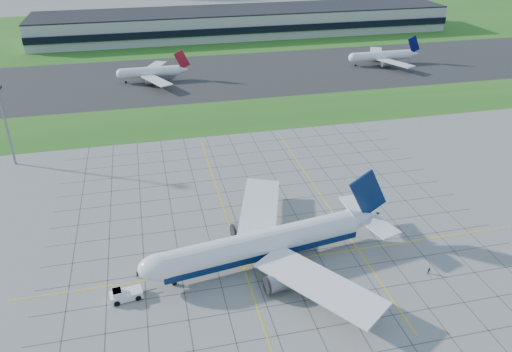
{
  "coord_description": "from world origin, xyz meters",
  "views": [
    {
      "loc": [
        -27.77,
        -90.42,
        71.8
      ],
      "look_at": [
        -0.25,
        26.9,
        7.0
      ],
      "focal_mm": 35.0,
      "sensor_mm": 36.0,
      "label": 1
    }
  ],
  "objects_px": {
    "crew_near": "(137,275)",
    "distant_jet_2": "(383,56)",
    "light_mast": "(4,116)",
    "crew_far": "(429,271)",
    "pushback_tug": "(125,294)",
    "distant_jet_1": "(152,72)",
    "airliner": "(264,244)"
  },
  "relations": [
    {
      "from": "light_mast",
      "to": "crew_far",
      "type": "distance_m",
      "value": 128.15
    },
    {
      "from": "light_mast",
      "to": "pushback_tug",
      "type": "relative_size",
      "value": 2.64
    },
    {
      "from": "distant_jet_1",
      "to": "distant_jet_2",
      "type": "height_order",
      "value": "same"
    },
    {
      "from": "airliner",
      "to": "crew_near",
      "type": "bearing_deg",
      "value": 169.13
    },
    {
      "from": "crew_far",
      "to": "distant_jet_1",
      "type": "height_order",
      "value": "distant_jet_1"
    },
    {
      "from": "crew_near",
      "to": "crew_far",
      "type": "xyz_separation_m",
      "value": [
        63.15,
        -13.52,
        -0.01
      ]
    },
    {
      "from": "crew_near",
      "to": "crew_far",
      "type": "relative_size",
      "value": 1.01
    },
    {
      "from": "light_mast",
      "to": "distant_jet_1",
      "type": "distance_m",
      "value": 91.41
    },
    {
      "from": "pushback_tug",
      "to": "crew_near",
      "type": "bearing_deg",
      "value": 58.07
    },
    {
      "from": "distant_jet_2",
      "to": "crew_near",
      "type": "bearing_deg",
      "value": -131.46
    },
    {
      "from": "crew_far",
      "to": "distant_jet_1",
      "type": "bearing_deg",
      "value": 121.84
    },
    {
      "from": "crew_far",
      "to": "distant_jet_1",
      "type": "distance_m",
      "value": 165.33
    },
    {
      "from": "light_mast",
      "to": "crew_far",
      "type": "xyz_separation_m",
      "value": [
        99.65,
        -79.1,
        -15.36
      ]
    },
    {
      "from": "pushback_tug",
      "to": "crew_near",
      "type": "relative_size",
      "value": 5.83
    },
    {
      "from": "crew_near",
      "to": "distant_jet_2",
      "type": "relative_size",
      "value": 0.04
    },
    {
      "from": "pushback_tug",
      "to": "crew_far",
      "type": "bearing_deg",
      "value": -14.86
    },
    {
      "from": "light_mast",
      "to": "distant_jet_1",
      "type": "relative_size",
      "value": 0.6
    },
    {
      "from": "pushback_tug",
      "to": "distant_jet_2",
      "type": "xyz_separation_m",
      "value": [
        130.88,
        151.35,
        3.3
      ]
    },
    {
      "from": "crew_near",
      "to": "distant_jet_2",
      "type": "height_order",
      "value": "distant_jet_2"
    },
    {
      "from": "pushback_tug",
      "to": "distant_jet_1",
      "type": "distance_m",
      "value": 150.05
    },
    {
      "from": "pushback_tug",
      "to": "airliner",
      "type": "bearing_deg",
      "value": 0.86
    },
    {
      "from": "airliner",
      "to": "crew_near",
      "type": "relative_size",
      "value": 36.3
    },
    {
      "from": "light_mast",
      "to": "airliner",
      "type": "xyz_separation_m",
      "value": [
        64.82,
        -66.7,
        -11.0
      ]
    },
    {
      "from": "crew_near",
      "to": "distant_jet_2",
      "type": "xyz_separation_m",
      "value": [
        128.16,
        145.06,
        3.65
      ]
    },
    {
      "from": "light_mast",
      "to": "distant_jet_1",
      "type": "height_order",
      "value": "light_mast"
    },
    {
      "from": "crew_far",
      "to": "distant_jet_2",
      "type": "bearing_deg",
      "value": 80.95
    },
    {
      "from": "airliner",
      "to": "distant_jet_1",
      "type": "xyz_separation_m",
      "value": [
        -17.89,
        144.26,
        -0.7
      ]
    },
    {
      "from": "airliner",
      "to": "pushback_tug",
      "type": "bearing_deg",
      "value": -179.14
    },
    {
      "from": "light_mast",
      "to": "distant_jet_2",
      "type": "distance_m",
      "value": 183.21
    },
    {
      "from": "airliner",
      "to": "crew_near",
      "type": "height_order",
      "value": "airliner"
    },
    {
      "from": "crew_near",
      "to": "pushback_tug",
      "type": "bearing_deg",
      "value": -151.65
    },
    {
      "from": "light_mast",
      "to": "crew_near",
      "type": "height_order",
      "value": "light_mast"
    }
  ]
}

